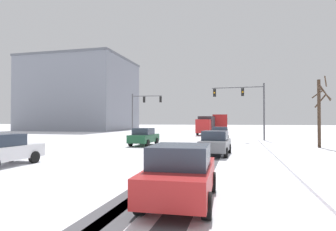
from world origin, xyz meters
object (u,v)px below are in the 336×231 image
car_white_fourth (2,150)px  bus_oncoming (220,122)px  box_truck_delivery (206,125)px  traffic_signal_near_right (245,100)px  office_building_far_left_block (81,95)px  car_silver_lead (220,134)px  car_red_fifth (181,173)px  bare_tree_sidewalk_mid (320,110)px  traffic_signal_far_left (142,106)px  car_grey_third (215,143)px  car_dark_green_second (144,137)px

car_white_fourth → bus_oncoming: size_ratio=0.38×
box_truck_delivery → traffic_signal_near_right: bearing=-66.0°
traffic_signal_near_right → car_white_fourth: 24.68m
car_white_fourth → office_building_far_left_block: office_building_far_left_block is taller
car_silver_lead → box_truck_delivery: 14.91m
car_silver_lead → car_red_fifth: (0.29, -23.48, 0.00)m
bare_tree_sidewalk_mid → bus_oncoming: bearing=109.7°
traffic_signal_far_left → car_silver_lead: (12.37, -9.48, -3.77)m
car_grey_third → bare_tree_sidewalk_mid: (8.26, 7.27, 2.37)m
car_silver_lead → car_white_fourth: bearing=-116.4°
car_grey_third → bus_oncoming: (-1.72, 35.11, 1.18)m
bus_oncoming → traffic_signal_far_left: bearing=-129.7°
car_red_fifth → bus_oncoming: bus_oncoming is taller
car_silver_lead → bare_tree_sidewalk_mid: bearing=-30.2°
traffic_signal_near_right → car_silver_lead: (-2.74, -1.39, -3.82)m
car_grey_third → car_red_fifth: bearing=-90.6°
car_dark_green_second → car_grey_third: size_ratio=0.99×
car_red_fifth → bus_oncoming: size_ratio=0.38×
car_silver_lead → car_red_fifth: bearing=-89.3°
car_dark_green_second → office_building_far_left_block: 47.98m
car_silver_lead → car_grey_third: (0.41, -12.31, 0.00)m
car_silver_lead → car_white_fourth: 21.85m
car_red_fifth → office_building_far_left_block: bearing=123.8°
car_red_fifth → car_white_fourth: bearing=158.7°
car_silver_lead → bus_oncoming: bearing=93.3°
car_dark_green_second → car_red_fifth: (6.88, -16.82, 0.00)m
traffic_signal_far_left → bus_oncoming: bearing=50.3°
traffic_signal_near_right → car_red_fifth: bearing=-95.6°
bare_tree_sidewalk_mid → car_dark_green_second: bearing=-173.9°
car_grey_third → bus_oncoming: size_ratio=0.38×
car_silver_lead → car_white_fourth: same height
car_silver_lead → car_dark_green_second: bearing=-134.7°
car_red_fifth → bus_oncoming: 46.33m
car_red_fifth → bare_tree_sidewalk_mid: bearing=65.6°
traffic_signal_far_left → bare_tree_sidewalk_mid: 25.60m
car_dark_green_second → car_grey_third: 8.99m
car_red_fifth → box_truck_delivery: size_ratio=0.56×
traffic_signal_far_left → office_building_far_left_block: (-23.46, 21.08, 4.11)m
box_truck_delivery → bare_tree_sidewalk_mid: 22.92m
car_silver_lead → traffic_signal_far_left: bearing=142.5°
car_white_fourth → car_silver_lead: bearing=63.6°
car_dark_green_second → car_red_fifth: same height
traffic_signal_near_right → bus_oncoming: (-4.05, 21.41, -2.64)m
car_grey_third → box_truck_delivery: size_ratio=0.56×
bare_tree_sidewalk_mid → car_red_fifth: bearing=-114.4°
car_red_fifth → car_grey_third: bearing=89.4°
bus_oncoming → bare_tree_sidewalk_mid: (9.98, -27.84, 1.20)m
car_dark_green_second → office_building_far_left_block: office_building_far_left_block is taller
car_red_fifth → bare_tree_sidewalk_mid: (8.38, 18.44, 2.37)m
office_building_far_left_block → car_silver_lead: bearing=-40.5°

